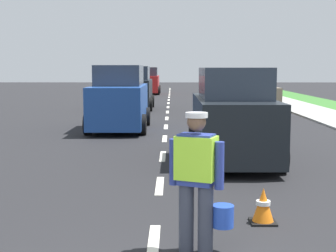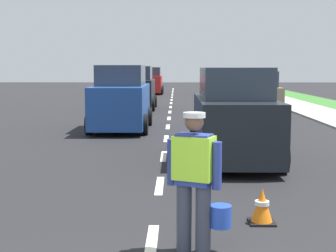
# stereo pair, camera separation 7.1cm
# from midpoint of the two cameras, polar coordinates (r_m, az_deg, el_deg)

# --- Properties ---
(ground_plane) EXTENTS (96.00, 96.00, 0.00)m
(ground_plane) POSITION_cam_midpoint_polar(r_m,az_deg,el_deg) (24.23, -0.14, 1.69)
(ground_plane) COLOR black
(lane_center_line) EXTENTS (0.14, 46.40, 0.01)m
(lane_center_line) POSITION_cam_midpoint_polar(r_m,az_deg,el_deg) (28.41, -0.05, 2.47)
(lane_center_line) COLOR silver
(lane_center_line) RESTS_ON ground
(road_worker) EXTENTS (0.76, 0.43, 1.67)m
(road_worker) POSITION_cam_midpoint_polar(r_m,az_deg,el_deg) (5.71, 3.20, -5.80)
(road_worker) COLOR #383D4C
(road_worker) RESTS_ON ground
(traffic_cone_near) EXTENTS (0.36, 0.36, 0.50)m
(traffic_cone_near) POSITION_cam_midpoint_polar(r_m,az_deg,el_deg) (7.06, 10.78, -9.15)
(traffic_cone_near) COLOR black
(traffic_cone_near) RESTS_ON ground
(car_oncoming_lead) EXTENTS (2.02, 4.28, 2.26)m
(car_oncoming_lead) POSITION_cam_midpoint_polar(r_m,az_deg,el_deg) (17.19, -5.82, 3.06)
(car_oncoming_lead) COLOR #1E4799
(car_oncoming_lead) RESTS_ON ground
(car_oncoming_second) EXTENTS (2.09, 4.06, 2.25)m
(car_oncoming_second) POSITION_cam_midpoint_polar(r_m,az_deg,el_deg) (25.76, -4.14, 4.32)
(car_oncoming_second) COLOR black
(car_oncoming_second) RESTS_ON ground
(car_outgoing_ahead) EXTENTS (1.94, 4.35, 2.18)m
(car_outgoing_ahead) POSITION_cam_midpoint_polar(r_m,az_deg,el_deg) (11.48, 7.38, 0.96)
(car_outgoing_ahead) COLOR black
(car_outgoing_ahead) RESTS_ON ground
(car_oncoming_third) EXTENTS (1.92, 4.17, 2.20)m
(car_oncoming_third) POSITION_cam_midpoint_polar(r_m,az_deg,el_deg) (40.41, -2.34, 5.21)
(car_oncoming_third) COLOR red
(car_oncoming_third) RESTS_ON ground
(car_parked_far) EXTENTS (1.87, 3.91, 2.01)m
(car_parked_far) POSITION_cam_midpoint_polar(r_m,az_deg,el_deg) (22.89, 10.11, 3.62)
(car_parked_far) COLOR gray
(car_parked_far) RESTS_ON ground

